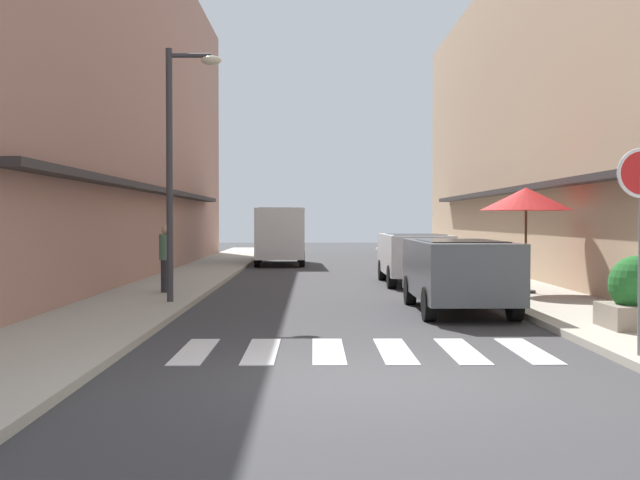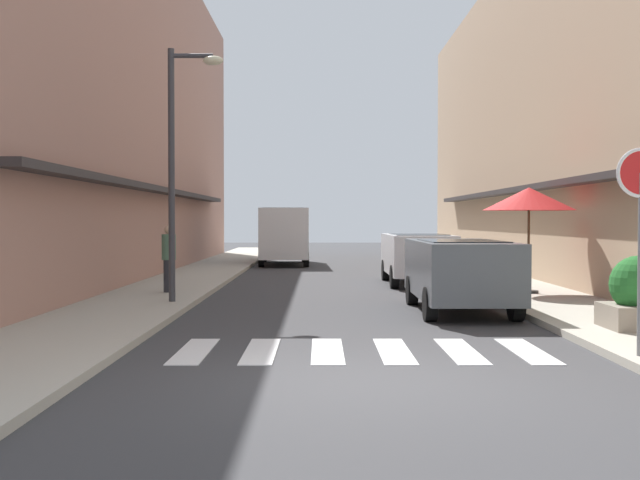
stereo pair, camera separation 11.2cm
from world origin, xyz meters
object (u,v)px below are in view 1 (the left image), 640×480
(pedestrian_walking_near, at_px, (166,257))
(street_lamp, at_px, (178,148))
(planter_corner, at_px, (638,295))
(parked_car_near, at_px, (458,267))
(delivery_van, at_px, (280,231))
(parked_car_mid, at_px, (414,253))
(cafe_umbrella, at_px, (526,200))

(pedestrian_walking_near, bearing_deg, street_lamp, 13.94)
(planter_corner, bearing_deg, parked_car_near, 126.58)
(street_lamp, distance_m, planter_corner, 9.57)
(delivery_van, xyz_separation_m, pedestrian_walking_near, (-2.16, -13.77, -0.44))
(parked_car_mid, distance_m, pedestrian_walking_near, 7.50)
(parked_car_near, height_order, planter_corner, parked_car_near)
(planter_corner, bearing_deg, street_lamp, 153.07)
(planter_corner, bearing_deg, delivery_van, 108.42)
(parked_car_mid, distance_m, delivery_van, 10.96)
(parked_car_near, bearing_deg, parked_car_mid, 90.00)
(cafe_umbrella, relative_size, pedestrian_walking_near, 1.56)
(delivery_van, distance_m, cafe_umbrella, 15.46)
(cafe_umbrella, bearing_deg, planter_corner, -88.59)
(planter_corner, xyz_separation_m, pedestrian_walking_near, (-8.85, 6.32, 0.32))
(parked_car_near, relative_size, planter_corner, 3.66)
(parked_car_mid, height_order, cafe_umbrella, cafe_umbrella)
(pedestrian_walking_near, bearing_deg, parked_car_mid, 116.33)
(parked_car_near, height_order, cafe_umbrella, cafe_umbrella)
(cafe_umbrella, xyz_separation_m, pedestrian_walking_near, (-8.70, 0.21, -1.40))
(parked_car_near, xyz_separation_m, cafe_umbrella, (2.19, 2.96, 1.45))
(delivery_van, height_order, cafe_umbrella, cafe_umbrella)
(delivery_van, distance_m, pedestrian_walking_near, 13.94)
(pedestrian_walking_near, bearing_deg, planter_corner, 51.04)
(parked_car_near, height_order, delivery_van, delivery_van)
(planter_corner, relative_size, pedestrian_walking_near, 0.73)
(street_lamp, relative_size, planter_corner, 4.58)
(delivery_van, bearing_deg, planter_corner, -71.58)
(delivery_van, height_order, pedestrian_walking_near, delivery_van)
(parked_car_near, bearing_deg, planter_corner, -53.42)
(parked_car_near, distance_m, pedestrian_walking_near, 7.24)
(street_lamp, bearing_deg, pedestrian_walking_near, 107.38)
(parked_car_mid, bearing_deg, delivery_van, 113.42)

